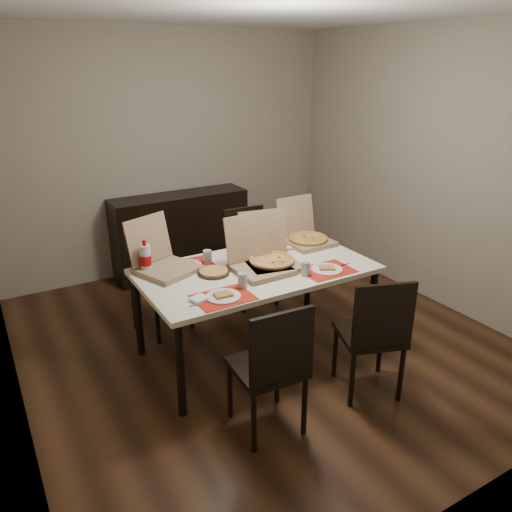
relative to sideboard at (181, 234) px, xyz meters
name	(u,v)px	position (x,y,z in m)	size (l,w,h in m)	color
ground	(262,341)	(0.00, -1.78, -0.46)	(3.80, 4.00, 0.02)	#422614
room_walls	(236,130)	(0.00, -1.35, 1.28)	(3.84, 4.02, 2.62)	gray
sideboard	(181,234)	(0.00, 0.00, 0.00)	(1.50, 0.40, 0.90)	black
dining_table	(256,276)	(-0.13, -1.89, 0.23)	(1.80, 1.00, 0.75)	#EAE4C4
chair_near_left	(272,365)	(-0.54, -2.78, 0.06)	(0.45, 0.45, 0.93)	black
chair_near_right	(374,332)	(0.28, -2.81, 0.06)	(0.54, 0.54, 0.93)	black
chair_far_left	(156,274)	(-0.68, -1.08, 0.06)	(0.51, 0.51, 0.93)	black
chair_far_right	(249,251)	(0.30, -1.01, 0.06)	(0.45, 0.45, 0.93)	black
setting_near_left	(226,293)	(-0.56, -2.21, 0.32)	(0.49, 0.30, 0.11)	red
setting_near_right	(321,269)	(0.26, -2.21, 0.32)	(0.47, 0.30, 0.11)	red
setting_far_left	(191,263)	(-0.55, -1.59, 0.32)	(0.48, 0.30, 0.11)	red
setting_far_right	(279,244)	(0.29, -1.57, 0.32)	(0.44, 0.30, 0.11)	red
napkin_loose	(255,270)	(-0.17, -1.94, 0.31)	(0.12, 0.11, 0.02)	white
pizza_box_center	(270,258)	(-0.01, -1.90, 0.36)	(0.47, 0.51, 0.40)	#8F7353
pizza_box_right	(306,237)	(0.54, -1.62, 0.36)	(0.40, 0.44, 0.38)	#8F7353
pizza_box_left	(163,263)	(-0.77, -1.58, 0.36)	(0.53, 0.56, 0.40)	#8F7353
pizza_box_extra	(259,262)	(-0.13, -1.94, 0.36)	(0.41, 0.45, 0.40)	#8F7353
faina_plate	(214,272)	(-0.47, -1.83, 0.31)	(0.24, 0.24, 0.03)	black
dip_bowl	(256,255)	(-0.01, -1.68, 0.31)	(0.11, 0.11, 0.03)	white
soda_bottle	(146,259)	(-0.90, -1.55, 0.41)	(0.09, 0.09, 0.27)	silver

